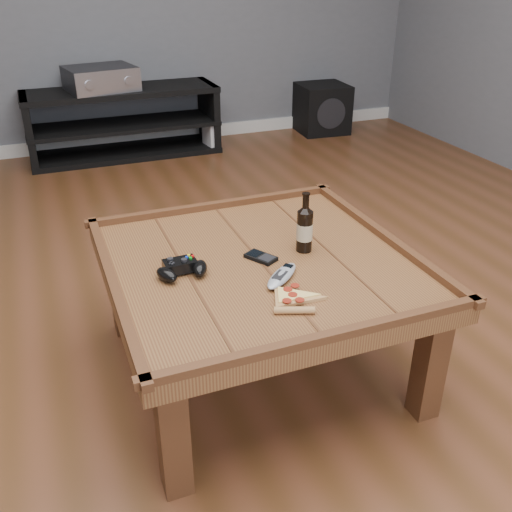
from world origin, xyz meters
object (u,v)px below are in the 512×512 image
object	(u,v)px
media_console	(124,123)
game_controller	(182,269)
beer_bottle	(305,228)
pizza_slice	(293,299)
game_console	(209,137)
smartphone	(261,257)
subwoofer	(322,108)
coffee_table	(259,276)
av_receiver	(101,78)
remote_control	(282,276)

from	to	relation	value
media_console	game_controller	world-z (taller)	same
beer_bottle	pizza_slice	world-z (taller)	beer_bottle
game_console	game_controller	bearing A→B (deg)	-116.80
game_controller	beer_bottle	bearing A→B (deg)	0.59
smartphone	subwoofer	size ratio (longest dim) A/B	0.28
coffee_table	av_receiver	bearing A→B (deg)	92.67
beer_bottle	pizza_slice	xyz separation A→B (m)	(-0.17, -0.29, -0.08)
media_console	av_receiver	size ratio (longest dim) A/B	2.67
media_console	game_controller	xyz separation A→B (m)	(-0.27, -2.75, 0.23)
pizza_slice	remote_control	world-z (taller)	remote_control
subwoofer	coffee_table	bearing A→B (deg)	-116.94
beer_bottle	game_controller	size ratio (longest dim) A/B	1.15
av_receiver	game_console	distance (m)	0.90
smartphone	coffee_table	bearing A→B (deg)	-164.02
remote_control	game_console	distance (m)	2.86
coffee_table	pizza_slice	size ratio (longest dim) A/B	4.25
remote_control	subwoofer	size ratio (longest dim) A/B	0.40
game_console	media_console	bearing A→B (deg)	161.46
game_controller	coffee_table	bearing A→B (deg)	-1.21
game_console	pizza_slice	bearing A→B (deg)	-110.27
media_console	subwoofer	xyz separation A→B (m)	(1.69, 0.05, -0.05)
game_controller	smartphone	distance (m)	0.28
remote_control	pizza_slice	bearing A→B (deg)	-51.52
beer_bottle	game_console	xyz separation A→B (m)	(0.46, 2.62, -0.43)
coffee_table	subwoofer	xyz separation A→B (m)	(1.69, 2.80, -0.19)
media_console	av_receiver	bearing A→B (deg)	-177.34
game_controller	pizza_slice	world-z (taller)	game_controller
av_receiver	game_console	xyz separation A→B (m)	(0.76, -0.11, -0.48)
smartphone	game_console	world-z (taller)	smartphone
coffee_table	smartphone	bearing A→B (deg)	46.15
beer_bottle	smartphone	world-z (taller)	beer_bottle
remote_control	av_receiver	bearing A→B (deg)	140.60
media_console	pizza_slice	bearing A→B (deg)	-90.03
remote_control	game_console	xyz separation A→B (m)	(0.61, 2.78, -0.36)
smartphone	subwoofer	bearing A→B (deg)	28.71
subwoofer	game_console	distance (m)	1.08
smartphone	av_receiver	distance (m)	2.74
coffee_table	av_receiver	distance (m)	2.75
game_controller	game_console	distance (m)	2.81
media_console	av_receiver	distance (m)	0.36
coffee_table	pizza_slice	xyz separation A→B (m)	(-0.00, -0.27, 0.07)
game_controller	remote_control	world-z (taller)	game_controller
beer_bottle	pizza_slice	distance (m)	0.34
game_controller	subwoofer	distance (m)	3.43
game_controller	game_console	bearing A→B (deg)	69.83
coffee_table	pizza_slice	bearing A→B (deg)	-90.35
coffee_table	remote_control	xyz separation A→B (m)	(0.02, -0.14, 0.07)
game_controller	subwoofer	bearing A→B (deg)	53.59
game_controller	smartphone	xyz separation A→B (m)	(0.28, 0.01, -0.02)
pizza_slice	subwoofer	world-z (taller)	pizza_slice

